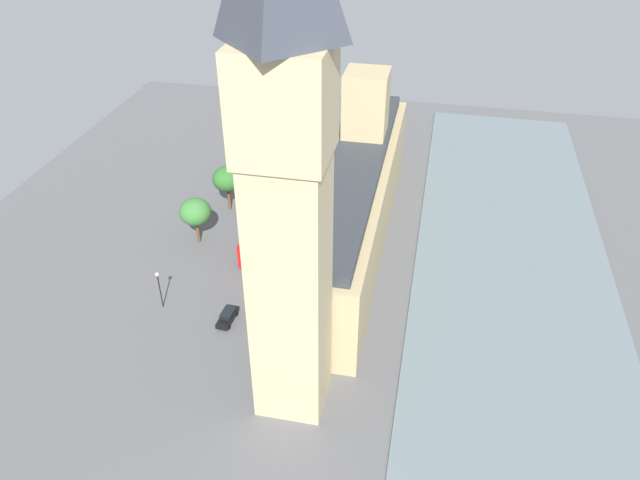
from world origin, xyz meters
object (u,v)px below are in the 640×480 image
object	(u,v)px
plane_tree_far_end	(195,212)
double_decker_bus_under_trees	(256,241)
pedestrian_by_river_gate	(285,288)
street_lamp_slot_10	(159,283)
clock_tower	(286,168)
plane_tree_opposite_hall	(239,147)
plane_tree_leading	(227,179)
parliament_building	(354,197)
car_yellow_cab_near_tower	(267,204)
pedestrian_kerbside	(272,306)
car_black_corner	(227,316)
car_white_trailing	(303,163)
car_dark_green_midblock	(301,176)

from	to	relation	value
plane_tree_far_end	double_decker_bus_under_trees	bearing A→B (deg)	172.71
pedestrian_by_river_gate	street_lamp_slot_10	bearing A→B (deg)	-167.49
clock_tower	plane_tree_opposite_hall	world-z (taller)	clock_tower
pedestrian_by_river_gate	plane_tree_opposite_hall	distance (m)	39.70
plane_tree_far_end	plane_tree_opposite_hall	world-z (taller)	plane_tree_opposite_hall
plane_tree_opposite_hall	street_lamp_slot_10	world-z (taller)	plane_tree_opposite_hall
double_decker_bus_under_trees	plane_tree_leading	world-z (taller)	plane_tree_leading
parliament_building	street_lamp_slot_10	bearing A→B (deg)	44.21
parliament_building	plane_tree_opposite_hall	size ratio (longest dim) A/B	7.31
double_decker_bus_under_trees	plane_tree_opposite_hall	distance (m)	28.70
car_yellow_cab_near_tower	double_decker_bus_under_trees	xyz separation A→B (m)	(-2.33, 14.30, 1.75)
pedestrian_kerbside	plane_tree_leading	xyz separation A→B (m)	(15.28, -25.83, 5.65)
street_lamp_slot_10	car_black_corner	bearing A→B (deg)	174.07
car_black_corner	plane_tree_leading	bearing A→B (deg)	-68.17
car_black_corner	plane_tree_far_end	distance (m)	22.18
car_white_trailing	street_lamp_slot_10	bearing A→B (deg)	77.63
parliament_building	car_black_corner	distance (m)	29.78
plane_tree_leading	street_lamp_slot_10	world-z (taller)	plane_tree_leading
car_white_trailing	plane_tree_far_end	xyz separation A→B (m)	(11.21, 30.62, 5.09)
car_yellow_cab_near_tower	street_lamp_slot_10	xyz separation A→B (m)	(7.58, 30.13, 3.51)
car_yellow_cab_near_tower	double_decker_bus_under_trees	bearing A→B (deg)	-80.44
car_white_trailing	pedestrian_kerbside	size ratio (longest dim) A/B	2.81
clock_tower	car_dark_green_midblock	distance (m)	64.01
plane_tree_far_end	plane_tree_leading	xyz separation A→B (m)	(-1.76, -11.25, 0.37)
car_black_corner	plane_tree_leading	xyz separation A→B (m)	(9.70, -29.55, 5.47)
car_dark_green_midblock	plane_tree_far_end	bearing A→B (deg)	-114.55
parliament_building	pedestrian_kerbside	xyz separation A→B (m)	(8.64, 21.45, -7.32)
clock_tower	car_dark_green_midblock	xyz separation A→B (m)	(11.98, -54.52, -31.32)
car_white_trailing	car_dark_green_midblock	world-z (taller)	same
street_lamp_slot_10	clock_tower	bearing A→B (deg)	151.53
clock_tower	plane_tree_far_end	xyz separation A→B (m)	(24.14, -29.80, -26.23)
car_black_corner	plane_tree_leading	distance (m)	31.58
car_yellow_cab_near_tower	car_black_corner	xyz separation A→B (m)	(-2.95, 31.22, -0.00)
car_white_trailing	car_yellow_cab_near_tower	world-z (taller)	same
parliament_building	double_decker_bus_under_trees	world-z (taller)	parliament_building
car_dark_green_midblock	plane_tree_leading	world-z (taller)	plane_tree_leading
car_dark_green_midblock	plane_tree_opposite_hall	xyz separation A→B (m)	(12.57, -0.07, 5.22)
parliament_building	car_yellow_cab_near_tower	bearing A→B (deg)	-19.38
double_decker_bus_under_trees	plane_tree_leading	size ratio (longest dim) A/B	1.23
car_dark_green_midblock	pedestrian_by_river_gate	world-z (taller)	car_dark_green_midblock
car_white_trailing	car_black_corner	bearing A→B (deg)	90.05
double_decker_bus_under_trees	car_black_corner	bearing A→B (deg)	95.84
clock_tower	pedestrian_kerbside	world-z (taller)	clock_tower
parliament_building	car_white_trailing	size ratio (longest dim) A/B	14.05
plane_tree_opposite_hall	plane_tree_leading	xyz separation A→B (m)	(-2.16, 13.55, 0.25)
car_white_trailing	car_black_corner	world-z (taller)	same
car_yellow_cab_near_tower	car_white_trailing	bearing A→B (deg)	81.61
car_yellow_cab_near_tower	street_lamp_slot_10	distance (m)	31.26
pedestrian_kerbside	street_lamp_slot_10	size ratio (longest dim) A/B	0.25
plane_tree_leading	pedestrian_by_river_gate	bearing A→B (deg)	126.99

